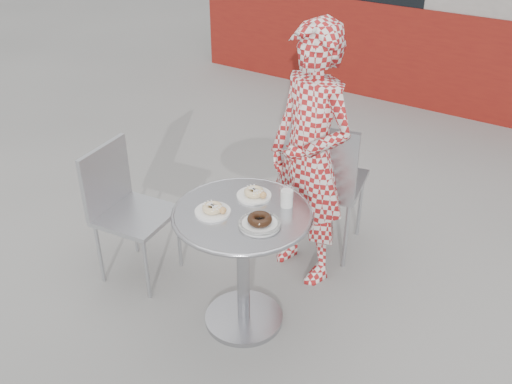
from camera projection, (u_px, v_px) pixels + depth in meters
The scene contains 9 objects.
ground at pixel (252, 321), 3.27m from camera, with size 60.00×60.00×0.00m, color gray.
bistro_table at pixel (243, 241), 2.99m from camera, with size 0.73×0.73×0.74m.
chair_far at pixel (324, 208), 3.75m from camera, with size 0.54×0.54×0.96m.
chair_left at pixel (137, 238), 3.51m from camera, with size 0.46×0.45×0.85m.
seated_person at pixel (310, 158), 3.28m from camera, with size 0.58×0.38×1.59m, color maroon.
plate_far at pixel (255, 194), 3.02m from camera, with size 0.18×0.18×0.05m.
plate_near at pixel (213, 210), 2.88m from camera, with size 0.18×0.18×0.05m.
plate_checker at pixel (260, 222), 2.79m from camera, with size 0.21×0.21×0.06m.
milk_cup at pixel (287, 197), 2.92m from camera, with size 0.07×0.07×0.11m.
Camera 1 is at (1.35, -2.01, 2.32)m, focal length 40.00 mm.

